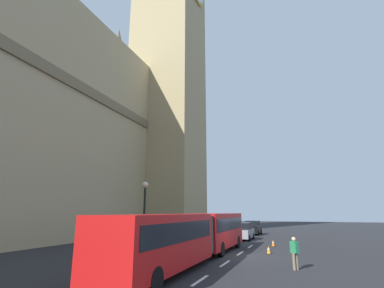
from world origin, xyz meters
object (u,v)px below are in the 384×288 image
object	(u,v)px
sedan_trailing	(253,228)
street_lamp	(144,211)
clock_tower	(170,31)
sedan_lead	(243,231)
traffic_cone_west	(269,250)
traffic_cone_middle	(273,243)
articulated_bus	(195,232)
pedestrian_near_cones	(295,252)

from	to	relation	value
sedan_trailing	street_lamp	xyz separation A→B (m)	(-21.76, 4.65, 2.14)
clock_tower	sedan_lead	xyz separation A→B (m)	(-9.61, -14.27, -35.47)
sedan_lead	sedan_trailing	world-z (taller)	same
traffic_cone_west	traffic_cone_middle	distance (m)	4.98
articulated_bus	street_lamp	distance (m)	4.86
traffic_cone_middle	pedestrian_near_cones	size ratio (longest dim) A/B	0.34
sedan_lead	clock_tower	bearing A→B (deg)	56.04
clock_tower	street_lamp	world-z (taller)	clock_tower
street_lamp	articulated_bus	bearing A→B (deg)	-105.69
street_lamp	traffic_cone_west	bearing A→B (deg)	-66.83
street_lamp	pedestrian_near_cones	distance (m)	10.93
clock_tower	articulated_bus	bearing A→B (deg)	-150.44
clock_tower	street_lamp	distance (m)	41.81
clock_tower	traffic_cone_middle	xyz separation A→B (m)	(-14.76, -17.91, -36.10)
traffic_cone_middle	sedan_lead	bearing A→B (deg)	35.21
pedestrian_near_cones	sedan_lead	bearing A→B (deg)	19.92
sedan_trailing	traffic_cone_middle	xyz separation A→B (m)	(-13.13, -3.77, -0.63)
clock_tower	street_lamp	bearing A→B (deg)	-157.94
traffic_cone_west	pedestrian_near_cones	bearing A→B (deg)	-160.75
articulated_bus	sedan_lead	bearing A→B (deg)	-1.08
clock_tower	sedan_trailing	bearing A→B (deg)	-96.62
clock_tower	sedan_lead	bearing A→B (deg)	-123.96
sedan_lead	street_lamp	distance (m)	14.75
articulated_bus	sedan_trailing	world-z (taller)	articulated_bus
articulated_bus	sedan_lead	xyz separation A→B (m)	(15.05, -0.28, -0.83)
traffic_cone_west	street_lamp	distance (m)	9.69
pedestrian_near_cones	traffic_cone_west	bearing A→B (deg)	19.25
sedan_trailing	traffic_cone_west	size ratio (longest dim) A/B	7.59
clock_tower	sedan_lead	world-z (taller)	clock_tower
articulated_bus	pedestrian_near_cones	size ratio (longest dim) A/B	11.02
clock_tower	pedestrian_near_cones	xyz separation A→B (m)	(-25.44, -20.01, -35.47)
articulated_bus	traffic_cone_middle	world-z (taller)	articulated_bus
clock_tower	traffic_cone_middle	world-z (taller)	clock_tower
sedan_lead	traffic_cone_middle	bearing A→B (deg)	-144.79
sedan_lead	pedestrian_near_cones	world-z (taller)	sedan_lead
traffic_cone_west	street_lamp	world-z (taller)	street_lamp
traffic_cone_west	sedan_trailing	bearing A→B (deg)	12.10
articulated_bus	pedestrian_near_cones	xyz separation A→B (m)	(-0.77, -6.02, -0.83)
clock_tower	articulated_bus	xyz separation A→B (m)	(-24.66, -13.99, -34.64)
street_lamp	pedestrian_near_cones	bearing A→B (deg)	-100.97
sedan_trailing	sedan_lead	bearing A→B (deg)	-179.02
articulated_bus	traffic_cone_west	world-z (taller)	articulated_bus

